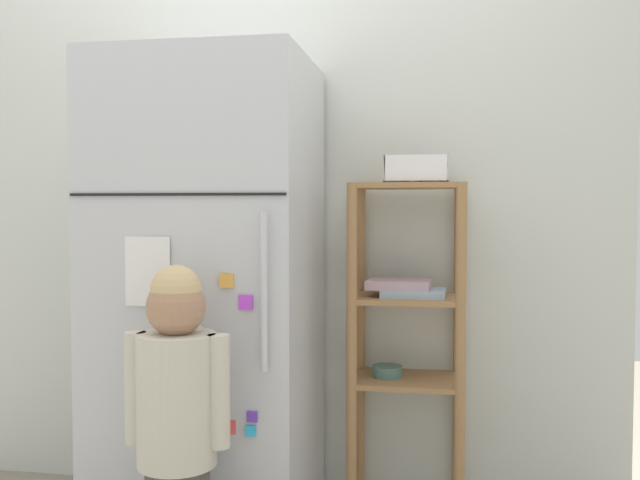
{
  "coord_description": "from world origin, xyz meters",
  "views": [
    {
      "loc": [
        0.67,
        -2.28,
        1.1
      ],
      "look_at": [
        0.28,
        0.02,
        0.99
      ],
      "focal_mm": 39.56,
      "sensor_mm": 36.0,
      "label": 1
    }
  ],
  "objects_px": {
    "refrigerator": "(211,296)",
    "pantry_shelf_unit": "(406,319)",
    "fruit_bin": "(415,172)",
    "child_standing": "(177,398)"
  },
  "relations": [
    {
      "from": "refrigerator",
      "to": "pantry_shelf_unit",
      "type": "height_order",
      "value": "refrigerator"
    },
    {
      "from": "refrigerator",
      "to": "pantry_shelf_unit",
      "type": "xyz_separation_m",
      "value": [
        0.66,
        0.17,
        -0.09
      ]
    },
    {
      "from": "refrigerator",
      "to": "child_standing",
      "type": "relative_size",
      "value": 1.69
    },
    {
      "from": "pantry_shelf_unit",
      "to": "fruit_bin",
      "type": "distance_m",
      "value": 0.51
    },
    {
      "from": "pantry_shelf_unit",
      "to": "fruit_bin",
      "type": "xyz_separation_m",
      "value": [
        0.03,
        -0.02,
        0.51
      ]
    },
    {
      "from": "child_standing",
      "to": "fruit_bin",
      "type": "bearing_deg",
      "value": 44.35
    },
    {
      "from": "child_standing",
      "to": "fruit_bin",
      "type": "xyz_separation_m",
      "value": [
        0.63,
        0.61,
        0.65
      ]
    },
    {
      "from": "child_standing",
      "to": "refrigerator",
      "type": "bearing_deg",
      "value": 97.02
    },
    {
      "from": "pantry_shelf_unit",
      "to": "child_standing",
      "type": "bearing_deg",
      "value": -133.64
    },
    {
      "from": "refrigerator",
      "to": "pantry_shelf_unit",
      "type": "relative_size",
      "value": 1.35
    }
  ]
}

